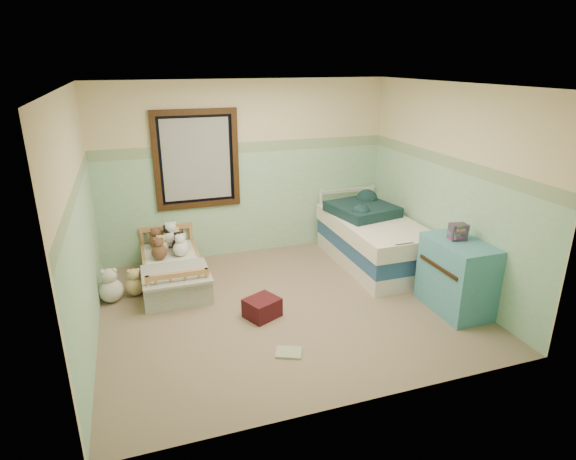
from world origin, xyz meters
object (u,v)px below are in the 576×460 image
object	(u,v)px
dresser	(457,276)
twin_bed_frame	(373,257)
plush_floor_tan	(135,286)
toddler_bed_frame	(173,276)
red_pillow	(262,308)
plush_floor_cream	(111,290)
floor_book	(289,353)

from	to	relation	value
dresser	twin_bed_frame	bearing A→B (deg)	100.85
plush_floor_tan	twin_bed_frame	bearing A→B (deg)	-1.60
toddler_bed_frame	twin_bed_frame	distance (m)	2.76
toddler_bed_frame	red_pillow	world-z (taller)	red_pillow
plush_floor_cream	plush_floor_tan	size ratio (longest dim) A/B	1.22
toddler_bed_frame	plush_floor_tan	xyz separation A→B (m)	(-0.48, -0.20, 0.02)
toddler_bed_frame	dresser	bearing A→B (deg)	-29.97
floor_book	toddler_bed_frame	bearing A→B (deg)	138.81
plush_floor_cream	floor_book	distance (m)	2.39
twin_bed_frame	dresser	xyz separation A→B (m)	(0.28, -1.45, 0.31)
plush_floor_cream	floor_book	bearing A→B (deg)	-45.57
plush_floor_tan	floor_book	world-z (taller)	plush_floor_tan
red_pillow	floor_book	size ratio (longest dim) A/B	1.39
twin_bed_frame	dresser	distance (m)	1.51
plush_floor_cream	red_pillow	distance (m)	1.86
red_pillow	dresser	bearing A→B (deg)	-13.89
plush_floor_cream	floor_book	xyz separation A→B (m)	(1.67, -1.70, -0.13)
red_pillow	plush_floor_tan	bearing A→B (deg)	143.14
twin_bed_frame	red_pillow	bearing A→B (deg)	-154.08
dresser	floor_book	distance (m)	2.16
floor_book	dresser	bearing A→B (deg)	30.82
twin_bed_frame	floor_book	bearing A→B (deg)	-137.18
twin_bed_frame	dresser	world-z (taller)	dresser
toddler_bed_frame	plush_floor_cream	world-z (taller)	plush_floor_cream
plush_floor_cream	toddler_bed_frame	bearing A→B (deg)	20.61
toddler_bed_frame	floor_book	world-z (taller)	toddler_bed_frame
red_pillow	floor_book	bearing A→B (deg)	-86.11
toddler_bed_frame	red_pillow	xyz separation A→B (m)	(0.86, -1.21, 0.02)
plush_floor_cream	plush_floor_tan	distance (m)	0.29
plush_floor_tan	twin_bed_frame	distance (m)	3.23
plush_floor_cream	floor_book	world-z (taller)	plush_floor_cream
dresser	plush_floor_cream	bearing A→B (deg)	158.91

